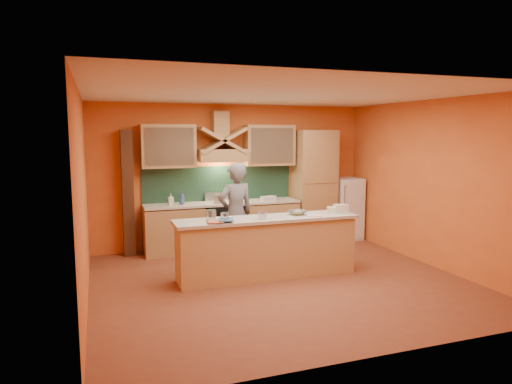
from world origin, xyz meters
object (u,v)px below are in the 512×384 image
object	(u,v)px
fridge	(346,208)
person	(236,214)
kitchen_scale	(262,216)
stove	(223,226)
mixing_bowl	(297,212)

from	to	relation	value
fridge	person	distance (m)	2.98
person	kitchen_scale	world-z (taller)	person
fridge	person	size ratio (longest dim) A/B	0.74
kitchen_scale	person	bearing A→B (deg)	121.82
stove	kitchen_scale	xyz separation A→B (m)	(0.07, -2.02, 0.55)
kitchen_scale	mixing_bowl	world-z (taller)	kitchen_scale
stove	person	distance (m)	1.17
person	kitchen_scale	bearing A→B (deg)	88.17
stove	mixing_bowl	size ratio (longest dim) A/B	3.17
kitchen_scale	mixing_bowl	bearing A→B (deg)	38.94
fridge	mixing_bowl	xyz separation A→B (m)	(-1.97, -1.84, 0.33)
mixing_bowl	kitchen_scale	bearing A→B (deg)	-164.37
kitchen_scale	mixing_bowl	distance (m)	0.68
fridge	stove	bearing A→B (deg)	180.00
stove	kitchen_scale	size ratio (longest dim) A/B	7.50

